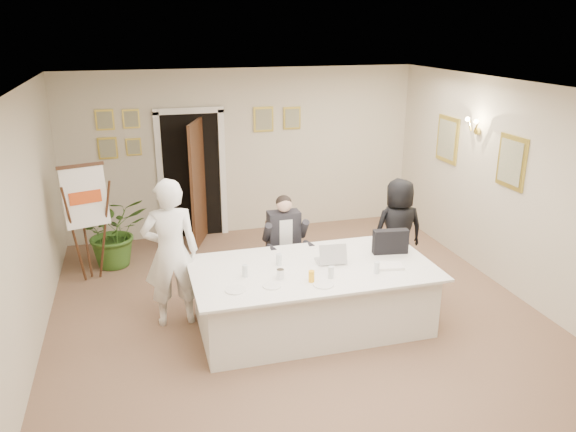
# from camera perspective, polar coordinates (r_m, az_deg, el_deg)

# --- Properties ---
(floor) EXTENTS (7.00, 7.00, 0.00)m
(floor) POSITION_cam_1_polar(r_m,az_deg,el_deg) (6.95, 1.52, -11.01)
(floor) COLOR brown
(floor) RESTS_ON ground
(ceiling) EXTENTS (6.00, 7.00, 0.02)m
(ceiling) POSITION_cam_1_polar(r_m,az_deg,el_deg) (6.06, 1.76, 12.58)
(ceiling) COLOR white
(ceiling) RESTS_ON wall_back
(wall_back) EXTENTS (6.00, 0.10, 2.80)m
(wall_back) POSITION_cam_1_polar(r_m,az_deg,el_deg) (9.65, -4.53, 6.47)
(wall_back) COLOR beige
(wall_back) RESTS_ON floor
(wall_front) EXTENTS (6.00, 0.10, 2.80)m
(wall_front) POSITION_cam_1_polar(r_m,az_deg,el_deg) (3.54, 19.41, -18.00)
(wall_front) COLOR beige
(wall_front) RESTS_ON floor
(wall_left) EXTENTS (0.10, 7.00, 2.80)m
(wall_left) POSITION_cam_1_polar(r_m,az_deg,el_deg) (6.23, -25.78, -2.43)
(wall_left) COLOR beige
(wall_left) RESTS_ON floor
(wall_right) EXTENTS (0.10, 7.00, 2.80)m
(wall_right) POSITION_cam_1_polar(r_m,az_deg,el_deg) (7.77, 23.31, 1.89)
(wall_right) COLOR beige
(wall_right) RESTS_ON floor
(doorway) EXTENTS (1.14, 0.86, 2.20)m
(doorway) POSITION_cam_1_polar(r_m,az_deg,el_deg) (9.44, -9.53, 3.75)
(doorway) COLOR black
(doorway) RESTS_ON floor
(pictures_back_wall) EXTENTS (3.40, 0.06, 0.80)m
(pictures_back_wall) POSITION_cam_1_polar(r_m,az_deg,el_deg) (9.42, -9.39, 8.76)
(pictures_back_wall) COLOR gold
(pictures_back_wall) RESTS_ON wall_back
(pictures_right_wall) EXTENTS (0.06, 2.20, 0.80)m
(pictures_right_wall) POSITION_cam_1_polar(r_m,az_deg,el_deg) (8.60, 18.56, 6.40)
(pictures_right_wall) COLOR gold
(pictures_right_wall) RESTS_ON wall_right
(wall_sconce) EXTENTS (0.20, 0.30, 0.24)m
(wall_sconce) POSITION_cam_1_polar(r_m,az_deg,el_deg) (8.50, 18.41, 8.69)
(wall_sconce) COLOR gold
(wall_sconce) RESTS_ON wall_right
(conference_table) EXTENTS (2.83, 1.51, 0.78)m
(conference_table) POSITION_cam_1_polar(r_m,az_deg,el_deg) (6.77, 2.48, -8.14)
(conference_table) COLOR white
(conference_table) RESTS_ON floor
(seated_man) EXTENTS (0.63, 0.66, 1.36)m
(seated_man) POSITION_cam_1_polar(r_m,az_deg,el_deg) (7.53, -0.34, -2.82)
(seated_man) COLOR black
(seated_man) RESTS_ON floor
(flip_chart) EXTENTS (0.60, 0.45, 1.67)m
(flip_chart) POSITION_cam_1_polar(r_m,az_deg,el_deg) (8.27, -19.70, -1.25)
(flip_chart) COLOR #331D10
(flip_chart) RESTS_ON floor
(standing_man) EXTENTS (0.67, 0.44, 1.82)m
(standing_man) POSITION_cam_1_polar(r_m,az_deg,el_deg) (6.76, -11.81, -3.71)
(standing_man) COLOR white
(standing_man) RESTS_ON floor
(standing_woman) EXTENTS (0.75, 0.51, 1.48)m
(standing_woman) POSITION_cam_1_polar(r_m,az_deg,el_deg) (7.97, 11.11, -1.46)
(standing_woman) COLOR black
(standing_woman) RESTS_ON floor
(potted_palm) EXTENTS (1.13, 1.03, 1.08)m
(potted_palm) POSITION_cam_1_polar(r_m,az_deg,el_deg) (8.77, -17.28, -1.50)
(potted_palm) COLOR #335B1E
(potted_palm) RESTS_ON floor
(laptop) EXTENTS (0.36, 0.38, 0.28)m
(laptop) POSITION_cam_1_polar(r_m,az_deg,el_deg) (6.71, 4.26, -3.53)
(laptop) COLOR #B7BABC
(laptop) RESTS_ON conference_table
(laptop_bag) EXTENTS (0.45, 0.18, 0.30)m
(laptop_bag) POSITION_cam_1_polar(r_m,az_deg,el_deg) (7.04, 10.36, -2.57)
(laptop_bag) COLOR black
(laptop_bag) RESTS_ON conference_table
(paper_stack) EXTENTS (0.33, 0.26, 0.03)m
(paper_stack) POSITION_cam_1_polar(r_m,az_deg,el_deg) (6.69, 10.31, -5.02)
(paper_stack) COLOR white
(paper_stack) RESTS_ON conference_table
(plate_left) EXTENTS (0.23, 0.23, 0.01)m
(plate_left) POSITION_cam_1_polar(r_m,az_deg,el_deg) (6.06, -5.36, -7.49)
(plate_left) COLOR white
(plate_left) RESTS_ON conference_table
(plate_mid) EXTENTS (0.23, 0.23, 0.01)m
(plate_mid) POSITION_cam_1_polar(r_m,az_deg,el_deg) (6.12, -1.65, -7.10)
(plate_mid) COLOR white
(plate_mid) RESTS_ON conference_table
(plate_near) EXTENTS (0.28, 0.28, 0.01)m
(plate_near) POSITION_cam_1_polar(r_m,az_deg,el_deg) (6.16, 3.62, -6.96)
(plate_near) COLOR white
(plate_near) RESTS_ON conference_table
(glass_a) EXTENTS (0.07, 0.07, 0.14)m
(glass_a) POSITION_cam_1_polar(r_m,az_deg,el_deg) (6.34, -4.40, -5.57)
(glass_a) COLOR silver
(glass_a) RESTS_ON conference_table
(glass_b) EXTENTS (0.07, 0.07, 0.14)m
(glass_b) POSITION_cam_1_polar(r_m,az_deg,el_deg) (6.31, 4.39, -5.72)
(glass_b) COLOR silver
(glass_b) RESTS_ON conference_table
(glass_c) EXTENTS (0.07, 0.07, 0.14)m
(glass_c) POSITION_cam_1_polar(r_m,az_deg,el_deg) (6.48, 9.00, -5.19)
(glass_c) COLOR silver
(glass_c) RESTS_ON conference_table
(glass_d) EXTENTS (0.08, 0.08, 0.14)m
(glass_d) POSITION_cam_1_polar(r_m,az_deg,el_deg) (6.62, -0.93, -4.45)
(glass_d) COLOR silver
(glass_d) RESTS_ON conference_table
(oj_glass) EXTENTS (0.07, 0.07, 0.13)m
(oj_glass) POSITION_cam_1_polar(r_m,az_deg,el_deg) (6.21, 2.40, -6.15)
(oj_glass) COLOR #FFB315
(oj_glass) RESTS_ON conference_table
(steel_jug) EXTENTS (0.10, 0.10, 0.11)m
(steel_jug) POSITION_cam_1_polar(r_m,az_deg,el_deg) (6.28, -0.79, -5.91)
(steel_jug) COLOR silver
(steel_jug) RESTS_ON conference_table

